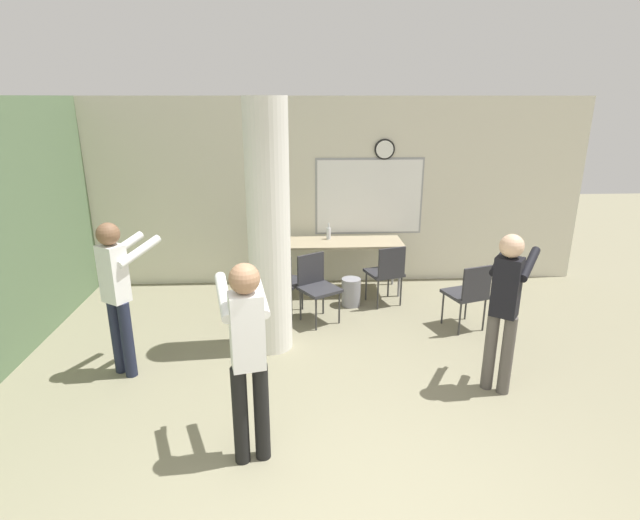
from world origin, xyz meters
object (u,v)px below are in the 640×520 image
Objects in this scene: bottle_on_table at (329,233)px; chair_table_right at (387,270)px; person_watching_back at (118,288)px; chair_table_left at (282,279)px; person_playing_front at (247,349)px; folding_table at (342,245)px; chair_mid_room at (469,292)px; chair_table_front at (317,283)px; person_playing_side at (505,301)px.

bottle_on_table is 1.08m from chair_table_right.
bottle_on_table is 0.15× the size of person_watching_back.
person_playing_front is (-0.19, -2.77, 0.47)m from chair_table_left.
folding_table is 1.06× the size of person_watching_back.
chair_mid_room is 1.00× the size of chair_table_left.
person_watching_back is at bearing -149.63° from chair_table_front.
person_playing_front reaches higher than chair_table_front.
person_playing_side is (0.73, -2.16, 0.44)m from chair_table_right.
folding_table is 3.32m from person_watching_back.
folding_table is 2.00× the size of chair_table_right.
person_watching_back is (-2.48, -2.20, 0.24)m from folding_table.
person_watching_back is at bearing -134.37° from bottle_on_table.
chair_table_front is 0.54× the size of person_playing_side.
chair_table_front is 0.52× the size of person_playing_front.
person_watching_back is (-2.05, -1.20, 0.45)m from chair_table_front.
person_playing_front is (-0.64, -2.59, 0.47)m from chair_table_front.
bottle_on_table is (-0.19, 0.14, 0.15)m from folding_table.
person_playing_side is at bearing -41.34° from chair_table_left.
person_watching_back reaches higher than folding_table.
person_watching_back is (-3.04, -1.66, 0.45)m from chair_table_right.
person_playing_front is (-2.49, -2.21, 0.47)m from chair_mid_room.
person_playing_side reaches higher than chair_mid_room.
person_watching_back reaches higher than chair_mid_room.
chair_table_right is (-0.87, 0.83, 0.00)m from chair_mid_room.
chair_mid_room is 0.54× the size of person_playing_side.
chair_table_left is at bearing -125.73° from bottle_on_table.
person_playing_side reaches higher than bottle_on_table.
chair_table_left is (-0.68, -0.94, -0.36)m from bottle_on_table.
person_playing_side is at bearing -64.51° from folding_table.
folding_table is 1.20m from chair_table_left.
bottle_on_table is at bearing 45.63° from person_watching_back.
person_playing_side reaches higher than chair_table_right.
person_playing_front is 1.98m from person_watching_back.
chair_mid_room is at bearing -13.88° from chair_table_left.
person_playing_front is at bearing -159.63° from person_playing_side.
chair_mid_room is at bearing -42.89° from bottle_on_table.
chair_table_left is (-1.43, -0.26, 0.00)m from chair_table_right.
person_playing_side is (1.71, -1.71, 0.44)m from chair_table_front.
folding_table is 0.81m from chair_table_right.
folding_table is 2.00× the size of chair_table_front.
person_playing_side is at bearing -7.67° from person_watching_back.
bottle_on_table is 2.25m from chair_mid_room.
chair_table_right is (0.99, 0.45, 0.00)m from chair_table_front.
person_watching_back is at bearing -139.08° from chair_table_left.
folding_table is at bearing 66.85° from chair_table_front.
chair_table_front is at bearing 76.13° from person_playing_front.
chair_table_front is (-0.42, -0.99, -0.21)m from folding_table.
bottle_on_table is at bearing 76.85° from person_playing_front.
bottle_on_table reaches higher than chair_table_right.
chair_table_left is (-0.45, 0.19, 0.00)m from chair_table_front.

